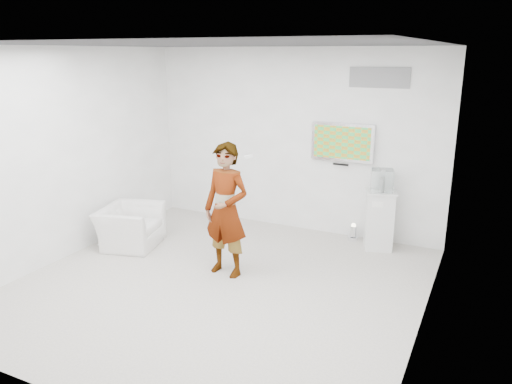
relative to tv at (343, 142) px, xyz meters
The scene contains 10 objects.
room 2.59m from the tv, 109.13° to the right, with size 5.01×5.01×3.00m.
tv is the anchor object (origin of this frame).
logo_decal 1.12m from the tv, ahead, with size 0.90×0.02×0.30m, color gray.
person 2.38m from the tv, 114.05° to the right, with size 0.66×0.43×1.80m, color silver.
armchair 3.57m from the tv, 146.33° to the right, with size 0.95×0.83×0.62m, color silver.
pedestal 1.33m from the tv, 21.36° to the right, with size 0.44×0.44×0.92m, color silver.
floor_uplight 1.45m from the tv, 23.68° to the right, with size 0.17×0.17×0.27m, color white.
vitrine 0.90m from the tv, 21.36° to the right, with size 0.32×0.32×0.32m, color silver.
console 0.93m from the tv, 21.36° to the right, with size 0.05×0.16×0.22m, color silver.
wii_remote 2.08m from the tv, 108.77° to the right, with size 0.04×0.14×0.04m, color silver.
Camera 1 is at (3.02, -5.11, 2.92)m, focal length 35.00 mm.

